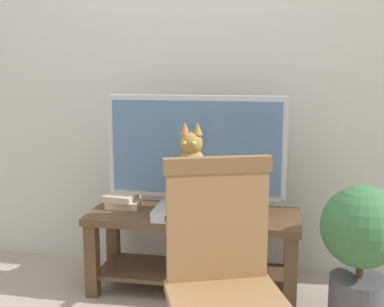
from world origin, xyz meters
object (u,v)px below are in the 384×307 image
(book_stack, at_px, (123,201))
(media_box, at_px, (193,212))
(cat, at_px, (192,176))
(potted_plant, at_px, (361,245))
(tv, at_px, (196,150))
(tv_stand, at_px, (194,238))
(wooden_chair, at_px, (223,271))

(book_stack, bearing_deg, media_box, -15.47)
(cat, bearing_deg, book_stack, 162.68)
(book_stack, distance_m, potted_plant, 1.36)
(cat, bearing_deg, tv, 93.95)
(book_stack, bearing_deg, cat, -17.32)
(tv_stand, relative_size, tv, 1.16)
(tv, relative_size, wooden_chair, 1.07)
(wooden_chair, bearing_deg, tv_stand, 106.39)
(cat, distance_m, wooden_chair, 0.95)
(cat, bearing_deg, media_box, 93.62)
(media_box, xyz_separation_m, potted_plant, (0.88, -0.15, -0.08))
(tv, relative_size, cat, 2.16)
(wooden_chair, bearing_deg, tv, 105.34)
(media_box, bearing_deg, tv_stand, 97.35)
(potted_plant, bearing_deg, book_stack, 168.23)
(wooden_chair, bearing_deg, media_box, 107.19)
(media_box, xyz_separation_m, book_stack, (-0.45, 0.12, 0.01))
(tv, relative_size, potted_plant, 1.43)
(cat, height_order, potted_plant, cat)
(media_box, relative_size, wooden_chair, 0.43)
(tv_stand, bearing_deg, media_box, -82.65)
(media_box, xyz_separation_m, cat, (0.00, -0.02, 0.21))
(wooden_chair, relative_size, book_stack, 4.51)
(media_box, distance_m, book_stack, 0.47)
(tv_stand, height_order, potted_plant, potted_plant)
(tv, bearing_deg, book_stack, -175.93)
(book_stack, bearing_deg, wooden_chair, -54.71)
(tv, height_order, media_box, tv)
(potted_plant, bearing_deg, wooden_chair, -128.57)
(cat, relative_size, wooden_chair, 0.50)
(tv_stand, xyz_separation_m, book_stack, (-0.44, 0.04, 0.19))
(tv, xyz_separation_m, wooden_chair, (0.29, -1.06, -0.27))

